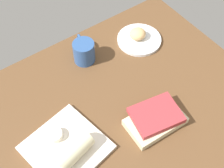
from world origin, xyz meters
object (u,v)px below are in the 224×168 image
Objects in this scene: square_plate at (66,148)px; coffee_mug at (84,51)px; book_stack at (155,119)px; breakfast_wrap at (74,151)px; scone_pastry at (138,34)px; sauce_cup at (55,135)px; round_plate at (139,40)px.

square_plate is 42.69cm from coffee_mug.
coffee_mug reaches higher than book_stack.
coffee_mug is (26.94, 36.49, 0.26)cm from breakfast_wrap.
coffee_mug reaches higher than square_plate.
sauce_cup is at bearing -157.92° from scone_pastry.
sauce_cup is 10.40cm from breakfast_wrap.
square_plate is 34.03cm from book_stack.
round_plate is 0.79× the size of square_plate.
coffee_mug is (29.10, 26.48, 2.05)cm from sauce_cup.
breakfast_wrap is (-53.25, -31.41, 4.05)cm from round_plate.
book_stack is (-21.72, -36.94, 1.84)cm from round_plate.
book_stack is at bearing -119.35° from scone_pastry.
round_plate is 61.96cm from breakfast_wrap.
breakfast_wrap is 0.64× the size of book_stack.
book_stack is (33.69, -15.54, -0.42)cm from sauce_cup.
round_plate is 2.69× the size of scone_pastry.
sauce_cup is at bearing -158.88° from round_plate.
round_plate is at bearing -73.27° from breakfast_wrap.
square_plate is at bearing 162.93° from book_stack.
book_stack is (32.49, -9.97, 1.74)cm from square_plate.
breakfast_wrap reaches higher than round_plate.
coffee_mug is at bearing -50.24° from breakfast_wrap.
coffee_mug is (-25.86, 4.18, 1.19)cm from scone_pastry.
breakfast_wrap is at bearing -148.54° from scone_pastry.
coffee_mug is at bearing 48.95° from square_plate.
scone_pastry is (-0.45, 0.89, 3.12)cm from round_plate.
breakfast_wrap reaches higher than sauce_cup.
coffee_mug reaches higher than sauce_cup.
round_plate is at bearing -63.27° from scone_pastry.
breakfast_wrap is (2.16, -10.01, 1.79)cm from sauce_cup.
round_plate is at bearing 26.45° from square_plate.
scone_pastry is 61.91cm from breakfast_wrap.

